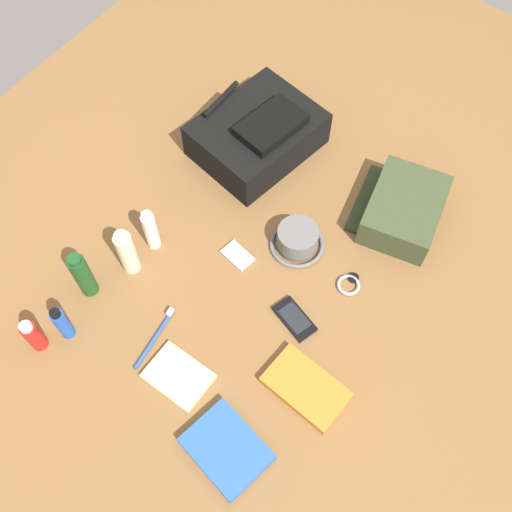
% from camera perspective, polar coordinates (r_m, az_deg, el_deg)
% --- Properties ---
extents(ground_plane, '(2.64, 2.02, 0.02)m').
position_cam_1_polar(ground_plane, '(1.59, 0.00, -0.91)').
color(ground_plane, brown).
rests_on(ground_plane, ground).
extents(backpack, '(0.39, 0.33, 0.15)m').
position_cam_1_polar(backpack, '(1.76, 0.17, 11.65)').
color(backpack, black).
rests_on(backpack, ground_plane).
extents(toiletry_pouch, '(0.28, 0.27, 0.10)m').
position_cam_1_polar(toiletry_pouch, '(1.67, 13.95, 4.39)').
color(toiletry_pouch, '#384228').
rests_on(toiletry_pouch, ground_plane).
extents(bucket_hat, '(0.15, 0.15, 0.07)m').
position_cam_1_polar(bucket_hat, '(1.59, 4.01, 1.60)').
color(bucket_hat, '#606060').
rests_on(bucket_hat, ground_plane).
extents(sunscreen_spray, '(0.04, 0.04, 0.12)m').
position_cam_1_polar(sunscreen_spray, '(1.53, -20.64, -7.18)').
color(sunscreen_spray, red).
rests_on(sunscreen_spray, ground_plane).
extents(deodorant_spray, '(0.03, 0.03, 0.13)m').
position_cam_1_polar(deodorant_spray, '(1.52, -18.14, -6.19)').
color(deodorant_spray, blue).
rests_on(deodorant_spray, ground_plane).
extents(shampoo_bottle, '(0.04, 0.04, 0.17)m').
position_cam_1_polar(shampoo_bottle, '(1.54, -16.33, -1.76)').
color(shampoo_bottle, '#19471E').
rests_on(shampoo_bottle, ground_plane).
extents(lotion_bottle, '(0.05, 0.05, 0.16)m').
position_cam_1_polar(lotion_bottle, '(1.55, -12.32, 0.37)').
color(lotion_bottle, beige).
rests_on(lotion_bottle, ground_plane).
extents(toothpaste_tube, '(0.04, 0.04, 0.15)m').
position_cam_1_polar(toothpaste_tube, '(1.58, -10.10, 2.46)').
color(toothpaste_tube, white).
rests_on(toothpaste_tube, ground_plane).
extents(paperback_novel, '(0.17, 0.21, 0.03)m').
position_cam_1_polar(paperback_novel, '(1.41, -2.85, -18.07)').
color(paperback_novel, blue).
rests_on(paperback_novel, ground_plane).
extents(travel_guidebook, '(0.14, 0.21, 0.02)m').
position_cam_1_polar(travel_guidebook, '(1.45, 4.83, -12.52)').
color(travel_guidebook, orange).
rests_on(travel_guidebook, ground_plane).
extents(cell_phone, '(0.09, 0.13, 0.01)m').
position_cam_1_polar(cell_phone, '(1.51, 3.73, -6.06)').
color(cell_phone, black).
rests_on(cell_phone, ground_plane).
extents(media_player, '(0.07, 0.09, 0.01)m').
position_cam_1_polar(media_player, '(1.59, -1.78, 0.03)').
color(media_player, '#B7B7BC').
rests_on(media_player, ground_plane).
extents(wristwatch, '(0.07, 0.06, 0.01)m').
position_cam_1_polar(wristwatch, '(1.57, 8.96, -2.68)').
color(wristwatch, '#99999E').
rests_on(wristwatch, ground_plane).
extents(toothbrush, '(0.18, 0.03, 0.02)m').
position_cam_1_polar(toothbrush, '(1.51, -9.51, -7.44)').
color(toothbrush, blue).
rests_on(toothbrush, ground_plane).
extents(notepad, '(0.11, 0.15, 0.02)m').
position_cam_1_polar(notepad, '(1.47, -7.49, -11.40)').
color(notepad, beige).
rests_on(notepad, ground_plane).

